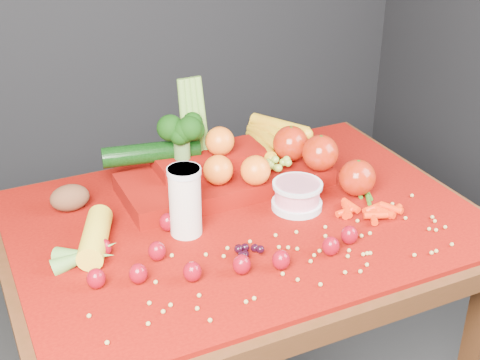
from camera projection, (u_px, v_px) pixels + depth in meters
name	position (u px, v px, depth m)	size (l,w,h in m)	color
table	(244.00, 255.00, 1.61)	(1.10, 0.80, 0.75)	#331D0B
red_cloth	(244.00, 219.00, 1.57)	(1.05, 0.75, 0.01)	#7B0B04
milk_glass	(185.00, 199.00, 1.46)	(0.08, 0.08, 0.16)	beige
yogurt_bowl	(297.00, 195.00, 1.59)	(0.12, 0.12, 0.07)	silver
strawberry_scatter	(207.00, 253.00, 1.39)	(0.58, 0.28, 0.05)	maroon
dark_grape_cluster	(247.00, 249.00, 1.42)	(0.06, 0.05, 0.03)	black
soybean_scatter	(285.00, 259.00, 1.40)	(0.84, 0.24, 0.01)	tan
corn_ear	(88.00, 250.00, 1.40)	(0.23, 0.26, 0.06)	yellow
potato	(70.00, 198.00, 1.58)	(0.09, 0.07, 0.06)	#59311B
baby_carrot_pile	(369.00, 208.00, 1.57)	(0.17, 0.17, 0.03)	red
green_bean_pile	(363.00, 188.00, 1.68)	(0.14, 0.12, 0.01)	#2C5F15
produce_mound	(239.00, 163.00, 1.68)	(0.61, 0.38, 0.27)	#7B0B04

